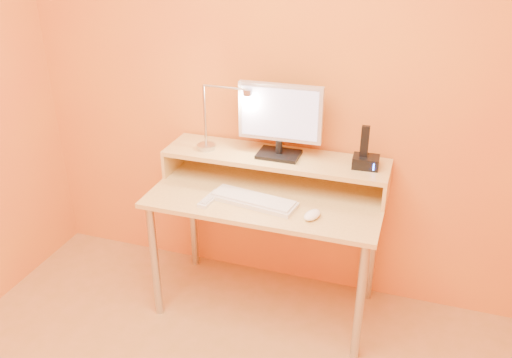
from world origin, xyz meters
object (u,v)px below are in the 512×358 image
(lamp_base, at_px, (206,147))
(mouse, at_px, (312,215))
(keyboard, at_px, (253,201))
(phone_dock, at_px, (366,162))
(remote_control, at_px, (210,199))
(monitor_panel, at_px, (280,113))

(lamp_base, distance_m, mouse, 0.73)
(keyboard, distance_m, mouse, 0.32)
(lamp_base, xyz_separation_m, mouse, (0.66, -0.28, -0.15))
(phone_dock, height_order, remote_control, phone_dock)
(keyboard, bearing_deg, mouse, -1.62)
(phone_dock, bearing_deg, remote_control, -160.34)
(phone_dock, relative_size, remote_control, 0.70)
(phone_dock, distance_m, remote_control, 0.81)
(phone_dock, height_order, keyboard, phone_dock)
(monitor_panel, relative_size, phone_dock, 3.37)
(mouse, relative_size, remote_control, 0.60)
(mouse, bearing_deg, phone_dock, 77.39)
(monitor_panel, height_order, phone_dock, monitor_panel)
(keyboard, height_order, mouse, mouse)
(keyboard, distance_m, remote_control, 0.22)
(monitor_panel, relative_size, lamp_base, 4.38)
(keyboard, bearing_deg, monitor_panel, 86.34)
(monitor_panel, bearing_deg, remote_control, -133.05)
(lamp_base, height_order, phone_dock, phone_dock)
(monitor_panel, bearing_deg, phone_dock, -2.57)
(monitor_panel, height_order, mouse, monitor_panel)
(lamp_base, bearing_deg, monitor_panel, 5.68)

